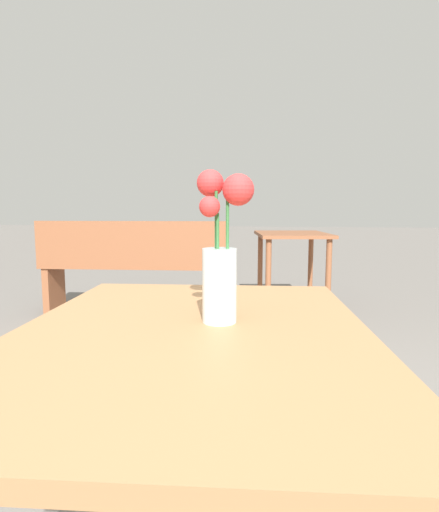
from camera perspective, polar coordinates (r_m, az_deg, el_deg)
name	(u,v)px	position (r m, az deg, el deg)	size (l,w,h in m)	color
table_front	(193,374)	(0.89, -3.83, -16.42)	(0.81, 1.01, 0.71)	#9E7047
flower_vase	(221,259)	(0.88, 0.22, -0.37)	(0.13, 0.10, 0.34)	silver
bench_near	(134,264)	(3.62, -12.18, -1.16)	(1.70, 0.47, 0.85)	brown
table_back	(292,247)	(3.82, 10.29, 1.34)	(0.75, 0.88, 0.73)	brown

